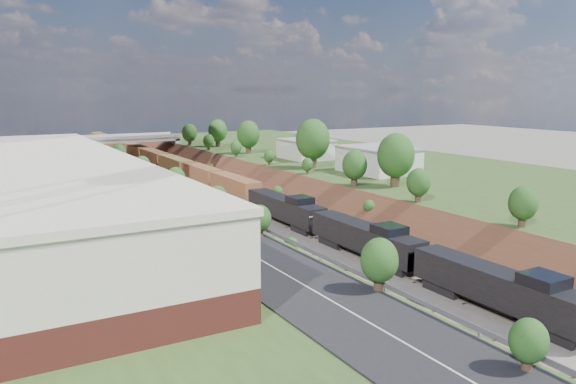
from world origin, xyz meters
The scene contains 15 objects.
platform_right centered at (33.00, 60.00, 2.50)m, with size 44.00×180.00×5.00m, color #354D1F.
embankment_left centered at (-11.00, 60.00, 0.00)m, with size 7.07×180.00×7.07m, color brown.
embankment_right centered at (11.00, 60.00, 0.00)m, with size 7.07×180.00×7.07m, color brown.
rail_left_track centered at (-2.60, 60.00, 0.09)m, with size 1.58×180.00×0.18m, color gray.
rail_right_track centered at (2.60, 60.00, 0.09)m, with size 1.58×180.00×0.18m, color gray.
road centered at (-15.50, 60.00, 5.05)m, with size 8.00×180.00×0.10m, color black.
guardrail centered at (-11.40, 59.80, 5.55)m, with size 0.10×171.00×0.70m.
commercial_building centered at (-28.00, 38.00, 8.51)m, with size 14.30×62.30×7.00m.
overpass centered at (0.00, 122.00, 4.92)m, with size 24.50×8.30×7.40m.
white_building_near centered at (23.50, 52.00, 7.00)m, with size 9.00×12.00×4.00m, color silver.
white_building_far centered at (23.00, 74.00, 6.80)m, with size 8.00×10.00×3.60m, color silver.
tree_right_large centered at (17.00, 40.00, 9.38)m, with size 5.25×5.25×7.61m.
tree_left_crest centered at (-11.80, 20.00, 7.04)m, with size 2.45×2.45×3.55m.
freight_train centered at (2.60, 93.69, 2.54)m, with size 2.90×178.99×4.55m.
suv centered at (-14.39, 32.86, 5.88)m, with size 2.60×5.63×1.57m, color black.
Camera 1 is at (-34.94, -20.76, 18.56)m, focal length 35.00 mm.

